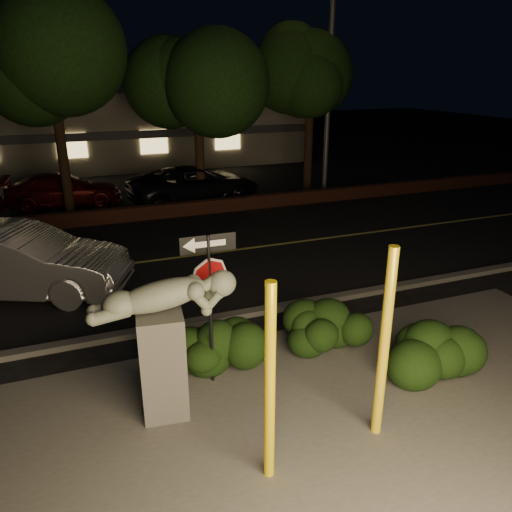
{
  "coord_description": "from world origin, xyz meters",
  "views": [
    {
      "loc": [
        -2.57,
        -6.29,
        5.05
      ],
      "look_at": [
        0.79,
        2.33,
        1.6
      ],
      "focal_mm": 35.0,
      "sensor_mm": 36.0,
      "label": 1
    }
  ],
  "objects_px": {
    "yellow_pole_left": "(270,385)",
    "yellow_pole_right": "(384,346)",
    "sculpture": "(163,332)",
    "streetlight": "(326,29)",
    "parked_car_darkred": "(63,190)",
    "parked_car_dark": "(195,185)",
    "silver_sedan": "(18,262)",
    "signpost": "(209,281)"
  },
  "relations": [
    {
      "from": "parked_car_dark",
      "to": "yellow_pole_right",
      "type": "bearing_deg",
      "value": 168.17
    },
    {
      "from": "yellow_pole_right",
      "to": "streetlight",
      "type": "height_order",
      "value": "streetlight"
    },
    {
      "from": "yellow_pole_left",
      "to": "signpost",
      "type": "xyz_separation_m",
      "value": [
        -0.08,
        2.32,
        0.49
      ]
    },
    {
      "from": "streetlight",
      "to": "silver_sedan",
      "type": "distance_m",
      "value": 14.8
    },
    {
      "from": "silver_sedan",
      "to": "signpost",
      "type": "bearing_deg",
      "value": -123.48
    },
    {
      "from": "sculpture",
      "to": "silver_sedan",
      "type": "bearing_deg",
      "value": 119.8
    },
    {
      "from": "parked_car_darkred",
      "to": "parked_car_dark",
      "type": "relative_size",
      "value": 0.83
    },
    {
      "from": "sculpture",
      "to": "streetlight",
      "type": "height_order",
      "value": "streetlight"
    },
    {
      "from": "sculpture",
      "to": "yellow_pole_left",
      "type": "bearing_deg",
      "value": -54.19
    },
    {
      "from": "yellow_pole_left",
      "to": "yellow_pole_right",
      "type": "xyz_separation_m",
      "value": [
        1.81,
        0.2,
        0.06
      ]
    },
    {
      "from": "yellow_pole_right",
      "to": "streetlight",
      "type": "distance_m",
      "value": 16.49
    },
    {
      "from": "streetlight",
      "to": "silver_sedan",
      "type": "xyz_separation_m",
      "value": [
        -11.7,
        -7.0,
        -5.75
      ]
    },
    {
      "from": "parked_car_darkred",
      "to": "yellow_pole_left",
      "type": "bearing_deg",
      "value": -168.95
    },
    {
      "from": "sculpture",
      "to": "parked_car_dark",
      "type": "height_order",
      "value": "sculpture"
    },
    {
      "from": "yellow_pole_left",
      "to": "parked_car_dark",
      "type": "xyz_separation_m",
      "value": [
        2.85,
        14.56,
        -0.67
      ]
    },
    {
      "from": "signpost",
      "to": "yellow_pole_left",
      "type": "bearing_deg",
      "value": -87.42
    },
    {
      "from": "sculpture",
      "to": "streetlight",
      "type": "xyz_separation_m",
      "value": [
        9.37,
        12.64,
        5.15
      ]
    },
    {
      "from": "signpost",
      "to": "sculpture",
      "type": "bearing_deg",
      "value": -147.84
    },
    {
      "from": "yellow_pole_right",
      "to": "parked_car_dark",
      "type": "height_order",
      "value": "yellow_pole_right"
    },
    {
      "from": "streetlight",
      "to": "yellow_pole_left",
      "type": "bearing_deg",
      "value": -103.91
    },
    {
      "from": "yellow_pole_right",
      "to": "silver_sedan",
      "type": "xyz_separation_m",
      "value": [
        -5.1,
        7.22,
        -0.64
      ]
    },
    {
      "from": "yellow_pole_left",
      "to": "streetlight",
      "type": "bearing_deg",
      "value": 59.76
    },
    {
      "from": "sculpture",
      "to": "parked_car_darkred",
      "type": "relative_size",
      "value": 0.53
    },
    {
      "from": "parked_car_darkred",
      "to": "parked_car_dark",
      "type": "xyz_separation_m",
      "value": [
        4.98,
        -1.38,
        0.1
      ]
    },
    {
      "from": "signpost",
      "to": "silver_sedan",
      "type": "relative_size",
      "value": 0.53
    },
    {
      "from": "yellow_pole_right",
      "to": "signpost",
      "type": "xyz_separation_m",
      "value": [
        -1.89,
        2.12,
        0.43
      ]
    },
    {
      "from": "yellow_pole_right",
      "to": "parked_car_darkred",
      "type": "distance_m",
      "value": 16.25
    },
    {
      "from": "yellow_pole_right",
      "to": "silver_sedan",
      "type": "height_order",
      "value": "yellow_pole_right"
    },
    {
      "from": "sculpture",
      "to": "streetlight",
      "type": "distance_m",
      "value": 16.55
    },
    {
      "from": "streetlight",
      "to": "parked_car_darkred",
      "type": "distance_m",
      "value": 12.18
    },
    {
      "from": "yellow_pole_right",
      "to": "parked_car_dark",
      "type": "distance_m",
      "value": 14.42
    },
    {
      "from": "yellow_pole_right",
      "to": "parked_car_darkred",
      "type": "bearing_deg",
      "value": 104.02
    },
    {
      "from": "yellow_pole_left",
      "to": "sculpture",
      "type": "height_order",
      "value": "yellow_pole_left"
    },
    {
      "from": "silver_sedan",
      "to": "parked_car_dark",
      "type": "distance_m",
      "value": 9.43
    },
    {
      "from": "streetlight",
      "to": "parked_car_darkred",
      "type": "bearing_deg",
      "value": -171.91
    },
    {
      "from": "yellow_pole_left",
      "to": "sculpture",
      "type": "xyz_separation_m",
      "value": [
        -0.96,
        1.78,
        0.03
      ]
    },
    {
      "from": "signpost",
      "to": "sculpture",
      "type": "distance_m",
      "value": 1.14
    },
    {
      "from": "yellow_pole_left",
      "to": "silver_sedan",
      "type": "bearing_deg",
      "value": 113.98
    },
    {
      "from": "yellow_pole_left",
      "to": "parked_car_darkred",
      "type": "bearing_deg",
      "value": 97.59
    },
    {
      "from": "yellow_pole_left",
      "to": "yellow_pole_right",
      "type": "relative_size",
      "value": 0.96
    },
    {
      "from": "parked_car_darkred",
      "to": "parked_car_dark",
      "type": "height_order",
      "value": "parked_car_dark"
    },
    {
      "from": "yellow_pole_right",
      "to": "sculpture",
      "type": "xyz_separation_m",
      "value": [
        -2.77,
        1.58,
        -0.04
      ]
    }
  ]
}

